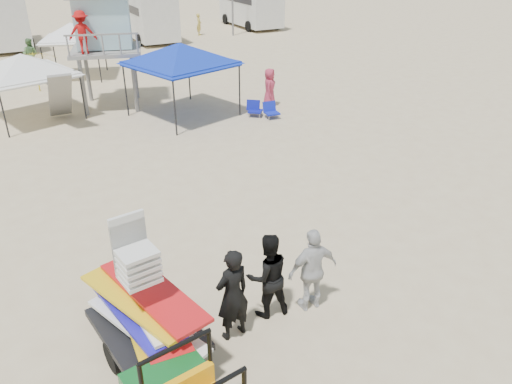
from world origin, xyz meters
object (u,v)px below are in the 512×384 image
surf_trailer (143,308)px  lifeguard_tower (101,27)px  canopy_blue (180,46)px  man_left (232,295)px

surf_trailer → lifeguard_tower: size_ratio=0.63×
canopy_blue → lifeguard_tower: bearing=130.0°
man_left → canopy_blue: canopy_blue is taller
surf_trailer → canopy_blue: (5.17, 12.08, 1.78)m
man_left → canopy_blue: size_ratio=0.43×
surf_trailer → man_left: size_ratio=1.50×
surf_trailer → canopy_blue: 13.26m
surf_trailer → lifeguard_tower: 15.30m
lifeguard_tower → canopy_blue: bearing=-50.0°
lifeguard_tower → surf_trailer: bearing=-100.8°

